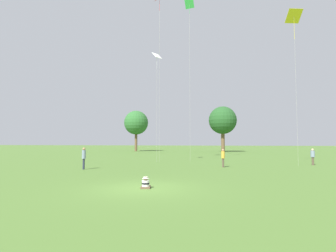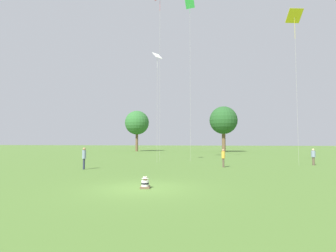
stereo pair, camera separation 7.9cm
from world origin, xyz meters
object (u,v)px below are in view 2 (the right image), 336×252
seated_toddler (145,184)px  person_standing_1 (313,155)px  kite_2 (294,19)px  distant_tree_1 (137,123)px  person_standing_2 (223,156)px  distant_tree_0 (223,120)px  person_standing_0 (84,156)px  kite_1 (190,10)px  kite_0 (160,5)px  kite_3 (157,60)px

seated_toddler → person_standing_1: 19.31m
kite_2 → distant_tree_1: 42.89m
person_standing_2 → person_standing_1: bearing=-131.1°
kite_2 → distant_tree_0: (-6.28, 32.25, -7.01)m
person_standing_0 → kite_1: kite_1 is taller
kite_1 → distant_tree_0: (4.16, 28.41, -10.86)m
kite_0 → distant_tree_1: size_ratio=2.00×
seated_toddler → person_standing_1: bearing=41.3°
person_standing_2 → kite_0: kite_0 is taller
kite_1 → distant_tree_1: size_ratio=1.99×
kite_0 → person_standing_0: bearing=-26.5°
kite_1 → kite_2: size_ratio=1.29×
seated_toddler → kite_1: (0.22, 17.91, 17.54)m
kite_0 → kite_2: bearing=77.9°
person_standing_2 → kite_3: kite_3 is taller
person_standing_2 → distant_tree_1: 41.26m
distant_tree_0 → person_standing_2: bearing=-90.9°
kite_0 → kite_3: size_ratio=1.61×
distant_tree_1 → distant_tree_0: bearing=-2.3°
distant_tree_0 → person_standing_1: bearing=-76.0°
person_standing_2 → kite_3: 12.98m
seated_toddler → distant_tree_0: bearing=75.1°
seated_toddler → kite_3: size_ratio=0.05×
seated_toddler → distant_tree_1: size_ratio=0.06×
person_standing_2 → distant_tree_1: size_ratio=0.17×
distant_tree_1 → kite_3: bearing=-68.4°
person_standing_1 → distant_tree_1: size_ratio=0.16×
person_standing_1 → kite_1: (-11.98, 2.95, 16.84)m
kite_0 → distant_tree_0: 32.73m
kite_1 → kite_3: size_ratio=1.59×
person_standing_2 → kite_0: 19.13m
person_standing_1 → kite_1: bearing=76.1°
person_standing_2 → kite_0: bearing=-12.3°
seated_toddler → kite_2: size_ratio=0.04×
kite_3 → person_standing_0: bearing=-128.3°
kite_1 → kite_2: 11.77m
person_standing_0 → kite_0: bearing=-176.6°
person_standing_1 → person_standing_2: person_standing_2 is taller
person_standing_0 → distant_tree_1: size_ratio=0.18×
distant_tree_0 → distant_tree_1: (-20.07, 0.81, -0.18)m
kite_3 → distant_tree_0: (7.47, 31.10, -4.30)m
person_standing_2 → distant_tree_1: distant_tree_1 is taller
seated_toddler → kite_3: 19.01m
kite_0 → kite_1: 3.62m
distant_tree_1 → person_standing_1: bearing=-49.1°
seated_toddler → distant_tree_1: bearing=98.9°
person_standing_1 → person_standing_0: bearing=111.4°
distant_tree_0 → seated_toddler: bearing=-95.4°
person_standing_1 → distant_tree_1: 42.97m
kite_3 → distant_tree_0: 32.27m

